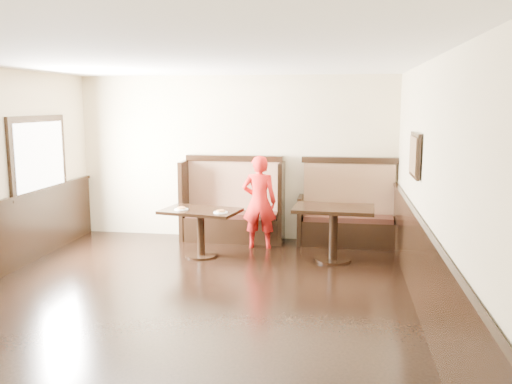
% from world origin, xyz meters
% --- Properties ---
extents(ground, '(7.00, 7.00, 0.00)m').
position_xyz_m(ground, '(0.00, 0.00, 0.00)').
color(ground, black).
rests_on(ground, ground).
extents(room_shell, '(7.00, 7.00, 7.00)m').
position_xyz_m(room_shell, '(-0.30, 0.28, 0.67)').
color(room_shell, beige).
rests_on(room_shell, ground).
extents(booth_main, '(1.75, 0.72, 1.45)m').
position_xyz_m(booth_main, '(0.00, 3.30, 0.53)').
color(booth_main, black).
rests_on(booth_main, ground).
extents(booth_neighbor, '(1.65, 0.72, 1.45)m').
position_xyz_m(booth_neighbor, '(1.95, 3.29, 0.48)').
color(booth_neighbor, black).
rests_on(booth_neighbor, ground).
extents(table_main, '(1.26, 0.92, 0.73)m').
position_xyz_m(table_main, '(-0.28, 2.20, 0.56)').
color(table_main, black).
rests_on(table_main, ground).
extents(table_neighbor, '(1.21, 0.83, 0.82)m').
position_xyz_m(table_neighbor, '(1.72, 2.28, 0.61)').
color(table_neighbor, black).
rests_on(table_neighbor, ground).
extents(child, '(0.57, 0.40, 1.51)m').
position_xyz_m(child, '(0.52, 2.84, 0.76)').
color(child, red).
rests_on(child, ground).
extents(pizza_plate_left, '(0.21, 0.21, 0.04)m').
position_xyz_m(pizza_plate_left, '(-0.57, 2.14, 0.75)').
color(pizza_plate_left, white).
rests_on(pizza_plate_left, table_main).
extents(pizza_plate_right, '(0.21, 0.21, 0.04)m').
position_xyz_m(pizza_plate_right, '(0.07, 2.00, 0.75)').
color(pizza_plate_right, white).
rests_on(pizza_plate_right, table_main).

